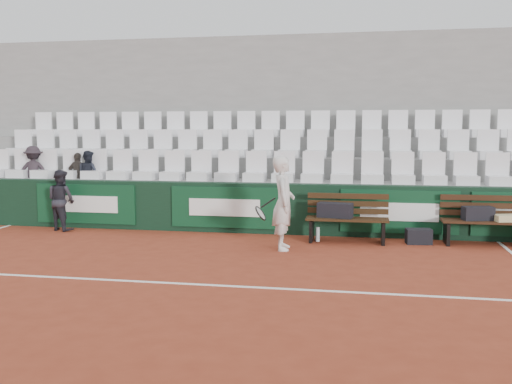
# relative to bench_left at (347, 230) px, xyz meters

# --- Properties ---
(ground) EXTENTS (80.00, 80.00, 0.00)m
(ground) POSITION_rel_bench_left_xyz_m (-2.24, -3.32, -0.23)
(ground) COLOR maroon
(ground) RESTS_ON ground
(court_baseline) EXTENTS (18.00, 0.06, 0.01)m
(court_baseline) POSITION_rel_bench_left_xyz_m (-2.24, -3.32, -0.22)
(court_baseline) COLOR white
(court_baseline) RESTS_ON ground
(back_barrier) EXTENTS (18.00, 0.34, 1.00)m
(back_barrier) POSITION_rel_bench_left_xyz_m (-2.17, 0.67, 0.28)
(back_barrier) COLOR black
(back_barrier) RESTS_ON ground
(grandstand_tier_front) EXTENTS (18.00, 0.95, 1.00)m
(grandstand_tier_front) POSITION_rel_bench_left_xyz_m (-2.24, 1.31, 0.28)
(grandstand_tier_front) COLOR gray
(grandstand_tier_front) RESTS_ON ground
(grandstand_tier_mid) EXTENTS (18.00, 0.95, 1.45)m
(grandstand_tier_mid) POSITION_rel_bench_left_xyz_m (-2.24, 2.26, 0.50)
(grandstand_tier_mid) COLOR gray
(grandstand_tier_mid) RESTS_ON ground
(grandstand_tier_back) EXTENTS (18.00, 0.95, 1.90)m
(grandstand_tier_back) POSITION_rel_bench_left_xyz_m (-2.24, 3.21, 0.72)
(grandstand_tier_back) COLOR gray
(grandstand_tier_back) RESTS_ON ground
(grandstand_rear_wall) EXTENTS (18.00, 0.30, 4.40)m
(grandstand_rear_wall) POSITION_rel_bench_left_xyz_m (-2.24, 3.83, 1.98)
(grandstand_rear_wall) COLOR gray
(grandstand_rear_wall) RESTS_ON ground
(seat_row_front) EXTENTS (11.90, 0.44, 0.63)m
(seat_row_front) POSITION_rel_bench_left_xyz_m (-2.24, 1.13, 1.09)
(seat_row_front) COLOR white
(seat_row_front) RESTS_ON grandstand_tier_front
(seat_row_mid) EXTENTS (11.90, 0.44, 0.63)m
(seat_row_mid) POSITION_rel_bench_left_xyz_m (-2.24, 2.08, 1.54)
(seat_row_mid) COLOR white
(seat_row_mid) RESTS_ON grandstand_tier_mid
(seat_row_back) EXTENTS (11.90, 0.44, 0.63)m
(seat_row_back) POSITION_rel_bench_left_xyz_m (-2.24, 3.03, 1.99)
(seat_row_back) COLOR white
(seat_row_back) RESTS_ON grandstand_tier_back
(bench_left) EXTENTS (1.50, 0.56, 0.45)m
(bench_left) POSITION_rel_bench_left_xyz_m (0.00, 0.00, 0.00)
(bench_left) COLOR #35200F
(bench_left) RESTS_ON ground
(bench_right) EXTENTS (1.50, 0.56, 0.45)m
(bench_right) POSITION_rel_bench_left_xyz_m (2.43, 0.17, 0.00)
(bench_right) COLOR #351D10
(bench_right) RESTS_ON ground
(sports_bag_left) EXTENTS (0.67, 0.39, 0.27)m
(sports_bag_left) POSITION_rel_bench_left_xyz_m (-0.22, 0.04, 0.36)
(sports_bag_left) COLOR black
(sports_bag_left) RESTS_ON bench_left
(sports_bag_right) EXTENTS (0.57, 0.35, 0.25)m
(sports_bag_right) POSITION_rel_bench_left_xyz_m (2.31, 0.18, 0.35)
(sports_bag_right) COLOR black
(sports_bag_right) RESTS_ON bench_right
(towel) EXTENTS (0.47, 0.39, 0.11)m
(towel) POSITION_rel_bench_left_xyz_m (2.78, 0.15, 0.28)
(towel) COLOR #C4B77F
(towel) RESTS_ON bench_right
(sports_bag_ground) EXTENTS (0.48, 0.33, 0.27)m
(sports_bag_ground) POSITION_rel_bench_left_xyz_m (1.29, 0.08, -0.09)
(sports_bag_ground) COLOR black
(sports_bag_ground) RESTS_ON ground
(water_bottle_near) EXTENTS (0.08, 0.08, 0.27)m
(water_bottle_near) POSITION_rel_bench_left_xyz_m (-0.54, -0.02, -0.09)
(water_bottle_near) COLOR silver
(water_bottle_near) RESTS_ON ground
(water_bottle_far) EXTENTS (0.07, 0.07, 0.26)m
(water_bottle_far) POSITION_rel_bench_left_xyz_m (1.42, 0.05, -0.09)
(water_bottle_far) COLOR silver
(water_bottle_far) RESTS_ON ground
(tennis_player) EXTENTS (0.72, 0.63, 1.62)m
(tennis_player) POSITION_rel_bench_left_xyz_m (-1.07, -0.84, 0.58)
(tennis_player) COLOR silver
(tennis_player) RESTS_ON ground
(ball_kid) EXTENTS (0.74, 0.66, 1.26)m
(ball_kid) POSITION_rel_bench_left_xyz_m (-5.83, 0.21, 0.40)
(ball_kid) COLOR black
(ball_kid) RESTS_ON ground
(spectator_a) EXTENTS (0.85, 0.68, 1.16)m
(spectator_a) POSITION_rel_bench_left_xyz_m (-7.02, 1.18, 1.35)
(spectator_a) COLOR #282026
(spectator_a) RESTS_ON grandstand_tier_front
(spectator_b) EXTENTS (0.61, 0.30, 1.01)m
(spectator_b) POSITION_rel_bench_left_xyz_m (-5.94, 1.18, 1.28)
(spectator_b) COLOR #332E29
(spectator_b) RESTS_ON grandstand_tier_front
(spectator_c) EXTENTS (0.63, 0.58, 1.06)m
(spectator_c) POSITION_rel_bench_left_xyz_m (-5.70, 1.18, 1.31)
(spectator_c) COLOR black
(spectator_c) RESTS_ON grandstand_tier_front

